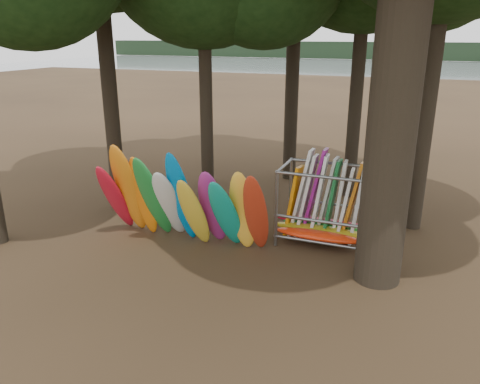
% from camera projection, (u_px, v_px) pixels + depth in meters
% --- Properties ---
extents(ground, '(120.00, 120.00, 0.00)m').
position_uv_depth(ground, '(216.00, 254.00, 13.24)').
color(ground, '#47331E').
rests_on(ground, ground).
extents(lake, '(160.00, 160.00, 0.00)m').
position_uv_depth(lake, '(389.00, 77.00, 66.18)').
color(lake, gray).
rests_on(lake, ground).
extents(far_shore, '(160.00, 4.00, 4.00)m').
position_uv_depth(far_shore, '(407.00, 51.00, 109.66)').
color(far_shore, black).
rests_on(far_shore, ground).
extents(kayak_row, '(5.33, 2.02, 3.16)m').
position_uv_depth(kayak_row, '(180.00, 203.00, 13.41)').
color(kayak_row, red).
rests_on(kayak_row, ground).
extents(storage_rack, '(3.18, 1.56, 2.89)m').
position_uv_depth(storage_rack, '(324.00, 208.00, 13.72)').
color(storage_rack, slate).
rests_on(storage_rack, ground).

